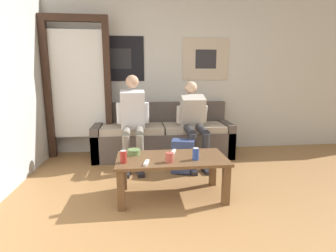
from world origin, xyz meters
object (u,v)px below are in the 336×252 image
ceramic_bowl (134,151)px  game_controller_near_right (173,152)px  person_seated_adult (133,117)px  drink_can_red (123,157)px  game_controller_near_left (146,163)px  coffee_table (172,164)px  backpack (183,157)px  person_seated_teen (194,119)px  couch (163,138)px  pillar_candle (169,157)px  drink_can_blue (196,154)px

ceramic_bowl → game_controller_near_right: size_ratio=0.98×
person_seated_adult → drink_can_red: bearing=-93.6°
game_controller_near_left → coffee_table: bearing=33.3°
coffee_table → backpack: 0.73m
drink_can_red → game_controller_near_right: size_ratio=0.84×
coffee_table → person_seated_teen: size_ratio=0.96×
person_seated_adult → game_controller_near_right: person_seated_adult is taller
couch → game_controller_near_left: (-0.32, -1.64, 0.15)m
coffee_table → game_controller_near_right: (0.04, 0.16, 0.09)m
backpack → drink_can_red: 1.11m
backpack → game_controller_near_left: 1.02m
coffee_table → game_controller_near_left: (-0.27, -0.18, 0.09)m
person_seated_adult → pillar_candle: size_ratio=11.68×
backpack → drink_can_blue: size_ratio=3.57×
drink_can_red → drink_can_blue: bearing=0.8°
game_controller_near_right → couch: bearing=89.7°
person_seated_adult → person_seated_teen: bearing=1.3°
couch → drink_can_blue: size_ratio=17.35×
ceramic_bowl → game_controller_near_right: 0.43m
ceramic_bowl → couch: bearing=71.5°
drink_can_blue → game_controller_near_left: drink_can_blue is taller
ceramic_bowl → drink_can_red: drink_can_red is taller
couch → person_seated_adult: person_seated_adult is taller
backpack → game_controller_near_left: bearing=-120.7°
couch → ceramic_bowl: (-0.44, -1.32, 0.18)m
coffee_table → person_seated_adult: size_ratio=0.89×
backpack → drink_can_blue: (-0.00, -0.78, 0.29)m
person_seated_teen → ceramic_bowl: bearing=-132.0°
backpack → ceramic_bowl: (-0.63, -0.53, 0.26)m
couch → drink_can_red: (-0.54, -1.58, 0.20)m
ceramic_bowl → drink_can_red: bearing=-110.6°
ceramic_bowl → drink_can_blue: 0.68m
game_controller_near_left → drink_can_blue: bearing=8.2°
game_controller_near_right → person_seated_teen: bearing=65.6°
person_seated_adult → person_seated_teen: 0.88m
game_controller_near_left → game_controller_near_right: (0.31, 0.34, 0.00)m
couch → coffee_table: couch is taller
person_seated_adult → game_controller_near_left: bearing=-83.3°
drink_can_red → game_controller_near_right: 0.60m
couch → ceramic_bowl: size_ratio=14.95×
pillar_candle → ceramic_bowl: bearing=140.7°
pillar_candle → drink_can_blue: 0.28m
person_seated_teen → game_controller_near_left: bearing=-119.9°
person_seated_teen → drink_can_blue: (-0.23, -1.20, -0.15)m
person_seated_adult → drink_can_blue: bearing=-61.2°
couch → coffee_table: size_ratio=1.88×
couch → drink_can_red: size_ratio=17.35×
person_seated_teen → backpack: (-0.23, -0.42, -0.44)m
drink_can_red → game_controller_near_left: size_ratio=0.84×
person_seated_teen → person_seated_adult: bearing=-178.7°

